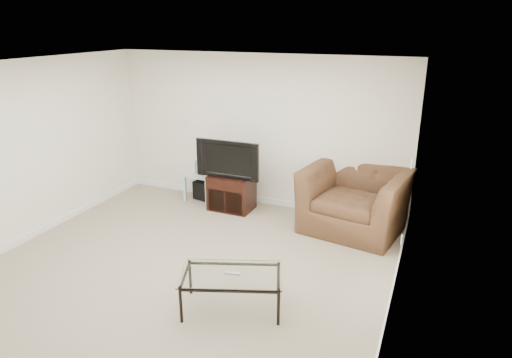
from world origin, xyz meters
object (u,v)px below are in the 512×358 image
at_px(tv_stand, 232,192).
at_px(subwoofer, 205,189).
at_px(coffee_table, 232,291).
at_px(television, 230,158).
at_px(side_table, 203,186).
at_px(recliner, 356,190).

relative_size(tv_stand, subwoofer, 2.22).
xyz_separation_m(tv_stand, coffee_table, (1.19, -2.53, -0.08)).
xyz_separation_m(television, side_table, (-0.66, 0.26, -0.65)).
xyz_separation_m(tv_stand, subwoofer, (-0.63, 0.25, -0.12)).
height_order(television, subwoofer, television).
distance_m(tv_stand, television, 0.60).
xyz_separation_m(television, coffee_table, (1.19, -2.50, -0.68)).
height_order(tv_stand, side_table, tv_stand).
distance_m(tv_stand, side_table, 0.70).
height_order(tv_stand, coffee_table, tv_stand).
distance_m(tv_stand, coffee_table, 2.80).
distance_m(side_table, subwoofer, 0.08).
relative_size(television, coffee_table, 0.92).
relative_size(recliner, coffee_table, 1.33).
xyz_separation_m(subwoofer, recliner, (2.65, -0.25, 0.45)).
xyz_separation_m(recliner, coffee_table, (-0.83, -2.53, -0.41)).
bearing_deg(television, coffee_table, -64.38).
relative_size(television, side_table, 1.97).
height_order(recliner, coffee_table, recliner).
height_order(tv_stand, subwoofer, tv_stand).
bearing_deg(television, subwoofer, 156.43).
height_order(television, recliner, recliner).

